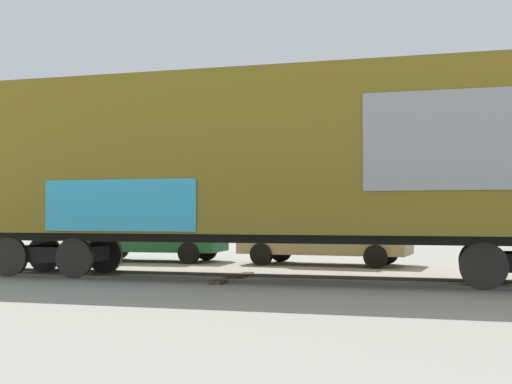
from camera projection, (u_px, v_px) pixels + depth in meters
name	position (u px, v px, depth m)	size (l,w,h in m)	color
ground_plane	(288.00, 281.00, 15.09)	(260.00, 260.00, 0.00)	gray
track	(300.00, 280.00, 15.05)	(59.96, 5.96, 0.08)	#4C4742
freight_car	(271.00, 159.00, 15.31)	(15.92, 3.85, 4.71)	olive
hillside	(465.00, 190.00, 80.34)	(154.66, 41.32, 13.34)	slate
parked_car_green	(151.00, 234.00, 21.53)	(4.59, 2.26, 1.67)	#1E5933
parked_car_tan	(324.00, 236.00, 19.99)	(4.80, 2.01, 1.64)	#9E8966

